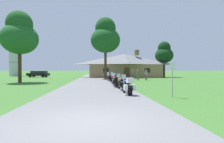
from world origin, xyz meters
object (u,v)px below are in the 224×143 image
(motorcycle_blue_nearest_to_camera, at_px, (128,86))
(motorcycle_silver_third_in_row, at_px, (116,81))
(motorcycle_silver_farthest_in_row, at_px, (110,77))
(tree_right_of_lodge, at_px, (164,53))
(bystander_olive_shirt_by_tree, at_px, (138,74))
(metal_silo_distant, at_px, (15,61))
(bystander_gray_shirt_near_lodge, at_px, (132,74))
(tree_left_near, at_px, (20,35))
(bystander_gray_shirt_beside_signpost, at_px, (146,74))
(parked_black_suv_far_left, at_px, (39,74))
(tree_by_lodge_front, at_px, (105,37))
(motorcycle_black_fifth_in_row, at_px, (113,78))
(motorcycle_red_fourth_in_row, at_px, (114,79))
(motorcycle_orange_second_in_row, at_px, (122,83))
(metal_signpost_roadside, at_px, (172,75))

(motorcycle_blue_nearest_to_camera, bearing_deg, motorcycle_silver_third_in_row, 86.43)
(motorcycle_silver_farthest_in_row, bearing_deg, motorcycle_silver_third_in_row, -100.34)
(tree_right_of_lodge, bearing_deg, motorcycle_blue_nearest_to_camera, -115.37)
(bystander_olive_shirt_by_tree, distance_m, metal_silo_distant, 34.70)
(bystander_gray_shirt_near_lodge, height_order, tree_left_near, tree_left_near)
(bystander_gray_shirt_beside_signpost, relative_size, tree_left_near, 0.18)
(motorcycle_silver_third_in_row, relative_size, motorcycle_silver_farthest_in_row, 1.01)
(tree_right_of_lodge, bearing_deg, parked_black_suv_far_left, 175.96)
(bystander_gray_shirt_near_lodge, distance_m, tree_right_of_lodge, 11.97)
(bystander_olive_shirt_by_tree, height_order, tree_by_lodge_front, tree_by_lodge_front)
(parked_black_suv_far_left, bearing_deg, bystander_gray_shirt_near_lodge, -107.43)
(motorcycle_black_fifth_in_row, bearing_deg, tree_by_lodge_front, 88.27)
(tree_by_lodge_front, bearing_deg, motorcycle_red_fourth_in_row, -88.23)
(motorcycle_orange_second_in_row, height_order, tree_left_near, tree_left_near)
(motorcycle_silver_farthest_in_row, bearing_deg, motorcycle_blue_nearest_to_camera, -99.25)
(motorcycle_silver_third_in_row, bearing_deg, motorcycle_blue_nearest_to_camera, -91.00)
(motorcycle_orange_second_in_row, relative_size, tree_right_of_lodge, 0.26)
(motorcycle_black_fifth_in_row, height_order, tree_by_lodge_front, tree_by_lodge_front)
(motorcycle_orange_second_in_row, relative_size, metal_silo_distant, 0.26)
(tree_right_of_lodge, bearing_deg, bystander_gray_shirt_beside_signpost, -122.47)
(motorcycle_orange_second_in_row, bearing_deg, motorcycle_silver_farthest_in_row, 81.93)
(bystander_gray_shirt_near_lodge, relative_size, tree_by_lodge_front, 0.15)
(motorcycle_orange_second_in_row, height_order, metal_silo_distant, metal_silo_distant)
(motorcycle_silver_farthest_in_row, height_order, bystander_gray_shirt_beside_signpost, bystander_gray_shirt_beside_signpost)
(motorcycle_orange_second_in_row, bearing_deg, motorcycle_black_fifth_in_row, 80.64)
(metal_signpost_roadside, relative_size, parked_black_suv_far_left, 0.45)
(bystander_gray_shirt_near_lodge, height_order, parked_black_suv_far_left, bystander_gray_shirt_near_lodge)
(bystander_gray_shirt_beside_signpost, xyz_separation_m, tree_by_lodge_front, (-6.21, 4.22, 6.57))
(bystander_gray_shirt_beside_signpost, bearing_deg, tree_left_near, 64.52)
(motorcycle_red_fourth_in_row, bearing_deg, bystander_gray_shirt_near_lodge, 61.51)
(motorcycle_orange_second_in_row, xyz_separation_m, motorcycle_silver_farthest_in_row, (-0.22, 10.91, 0.00))
(motorcycle_black_fifth_in_row, height_order, metal_signpost_roadside, metal_signpost_roadside)
(motorcycle_red_fourth_in_row, relative_size, tree_left_near, 0.22)
(tree_by_lodge_front, bearing_deg, tree_left_near, -147.03)
(bystander_olive_shirt_by_tree, bearing_deg, tree_left_near, -130.68)
(motorcycle_orange_second_in_row, xyz_separation_m, tree_by_lodge_front, (-0.48, 17.60, 6.91))
(motorcycle_red_fourth_in_row, bearing_deg, metal_signpost_roadside, -82.36)
(motorcycle_orange_second_in_row, height_order, motorcycle_silver_third_in_row, same)
(metal_signpost_roadside, distance_m, tree_by_lodge_front, 22.48)
(motorcycle_orange_second_in_row, xyz_separation_m, motorcycle_silver_third_in_row, (-0.24, 2.64, 0.00))
(motorcycle_silver_farthest_in_row, bearing_deg, metal_silo_distant, 124.16)
(tree_left_near, height_order, parked_black_suv_far_left, tree_left_near)
(motorcycle_silver_third_in_row, distance_m, motorcycle_black_fifth_in_row, 5.52)
(motorcycle_orange_second_in_row, bearing_deg, motorcycle_red_fourth_in_row, 81.96)
(motorcycle_black_fifth_in_row, relative_size, tree_left_near, 0.22)
(tree_right_of_lodge, distance_m, tree_left_near, 29.20)
(metal_signpost_roadside, distance_m, metal_silo_distant, 46.12)
(motorcycle_red_fourth_in_row, xyz_separation_m, bystander_gray_shirt_beside_signpost, (5.84, 7.74, 0.33))
(motorcycle_blue_nearest_to_camera, height_order, metal_signpost_roadside, metal_signpost_roadside)
(motorcycle_silver_third_in_row, height_order, motorcycle_silver_farthest_in_row, same)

